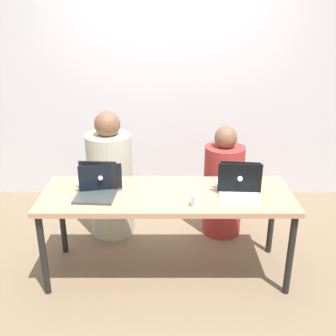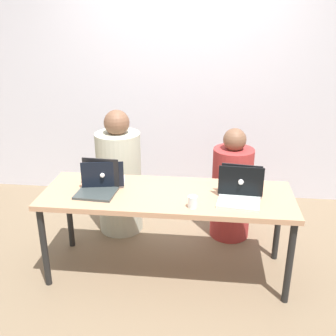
{
  "view_description": "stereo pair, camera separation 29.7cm",
  "coord_description": "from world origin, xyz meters",
  "px_view_note": "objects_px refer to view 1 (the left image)",
  "views": [
    {
      "loc": [
        0.01,
        -2.69,
        1.98
      ],
      "look_at": [
        0.0,
        0.06,
        0.88
      ],
      "focal_mm": 42.0,
      "sensor_mm": 36.0,
      "label": 1
    },
    {
      "loc": [
        0.31,
        -2.68,
        1.98
      ],
      "look_at": [
        0.0,
        0.06,
        0.88
      ],
      "focal_mm": 42.0,
      "sensor_mm": 36.0,
      "label": 2
    }
  ],
  "objects_px": {
    "laptop_front_left": "(97,189)",
    "water_glass_right": "(197,201)",
    "laptop_front_right": "(241,190)",
    "person_on_left": "(112,181)",
    "laptop_back_right": "(239,183)",
    "person_on_right": "(224,187)",
    "laptop_back_left": "(102,182)"
  },
  "relations": [
    {
      "from": "laptop_front_right",
      "to": "laptop_back_right",
      "type": "xyz_separation_m",
      "value": [
        0.01,
        0.13,
        -0.0
      ]
    },
    {
      "from": "laptop_front_right",
      "to": "laptop_back_right",
      "type": "distance_m",
      "value": 0.13
    },
    {
      "from": "person_on_right",
      "to": "water_glass_right",
      "type": "relative_size",
      "value": 12.08
    },
    {
      "from": "person_on_right",
      "to": "laptop_front_right",
      "type": "bearing_deg",
      "value": 104.85
    },
    {
      "from": "laptop_back_right",
      "to": "water_glass_right",
      "type": "bearing_deg",
      "value": 42.69
    },
    {
      "from": "laptop_back_right",
      "to": "laptop_back_left",
      "type": "bearing_deg",
      "value": 1.76
    },
    {
      "from": "laptop_front_left",
      "to": "person_on_left",
      "type": "bearing_deg",
      "value": 93.45
    },
    {
      "from": "laptop_front_left",
      "to": "water_glass_right",
      "type": "height_order",
      "value": "laptop_front_left"
    },
    {
      "from": "person_on_right",
      "to": "person_on_left",
      "type": "bearing_deg",
      "value": 13.57
    },
    {
      "from": "laptop_back_left",
      "to": "laptop_back_right",
      "type": "bearing_deg",
      "value": 167.37
    },
    {
      "from": "laptop_front_right",
      "to": "water_glass_right",
      "type": "distance_m",
      "value": 0.37
    },
    {
      "from": "laptop_front_left",
      "to": "water_glass_right",
      "type": "bearing_deg",
      "value": -10.09
    },
    {
      "from": "laptop_front_right",
      "to": "laptop_back_right",
      "type": "relative_size",
      "value": 0.97
    },
    {
      "from": "laptop_front_right",
      "to": "laptop_back_left",
      "type": "bearing_deg",
      "value": 179.73
    },
    {
      "from": "person_on_left",
      "to": "water_glass_right",
      "type": "relative_size",
      "value": 13.65
    },
    {
      "from": "laptop_front_right",
      "to": "laptop_front_left",
      "type": "xyz_separation_m",
      "value": [
        -1.06,
        0.02,
        -0.0
      ]
    },
    {
      "from": "person_on_right",
      "to": "laptop_front_right",
      "type": "height_order",
      "value": "person_on_right"
    },
    {
      "from": "person_on_left",
      "to": "person_on_right",
      "type": "distance_m",
      "value": 1.05
    },
    {
      "from": "laptop_front_left",
      "to": "laptop_back_left",
      "type": "bearing_deg",
      "value": 88.82
    },
    {
      "from": "laptop_back_left",
      "to": "person_on_right",
      "type": "bearing_deg",
      "value": -163.78
    },
    {
      "from": "person_on_left",
      "to": "person_on_right",
      "type": "xyz_separation_m",
      "value": [
        1.04,
        0.0,
        -0.06
      ]
    },
    {
      "from": "laptop_back_left",
      "to": "laptop_back_right",
      "type": "xyz_separation_m",
      "value": [
        1.06,
        -0.03,
        0.0
      ]
    },
    {
      "from": "person_on_left",
      "to": "laptop_front_left",
      "type": "xyz_separation_m",
      "value": [
        -0.0,
        -0.67,
        0.23
      ]
    },
    {
      "from": "person_on_left",
      "to": "laptop_front_right",
      "type": "xyz_separation_m",
      "value": [
        1.06,
        -0.69,
        0.23
      ]
    },
    {
      "from": "person_on_right",
      "to": "laptop_back_right",
      "type": "relative_size",
      "value": 3.08
    },
    {
      "from": "laptop_front_right",
      "to": "water_glass_right",
      "type": "height_order",
      "value": "laptop_front_right"
    },
    {
      "from": "person_on_left",
      "to": "laptop_back_right",
      "type": "height_order",
      "value": "person_on_left"
    },
    {
      "from": "laptop_back_right",
      "to": "water_glass_right",
      "type": "xyz_separation_m",
      "value": [
        -0.34,
        -0.28,
        -0.01
      ]
    },
    {
      "from": "laptop_front_left",
      "to": "laptop_back_right",
      "type": "relative_size",
      "value": 0.89
    },
    {
      "from": "laptop_front_left",
      "to": "laptop_back_right",
      "type": "bearing_deg",
      "value": 9.28
    },
    {
      "from": "person_on_right",
      "to": "laptop_back_left",
      "type": "height_order",
      "value": "person_on_right"
    },
    {
      "from": "person_on_left",
      "to": "laptop_front_right",
      "type": "distance_m",
      "value": 1.29
    }
  ]
}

